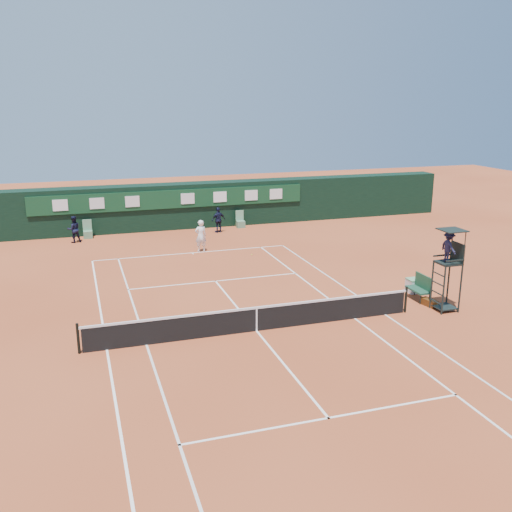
{
  "coord_description": "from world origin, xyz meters",
  "views": [
    {
      "loc": [
        -6.14,
        -18.98,
        8.43
      ],
      "look_at": [
        1.92,
        6.0,
        1.2
      ],
      "focal_mm": 40.0,
      "sensor_mm": 36.0,
      "label": 1
    }
  ],
  "objects": [
    {
      "name": "ground",
      "position": [
        0.0,
        0.0,
        0.0
      ],
      "size": [
        90.0,
        90.0,
        0.0
      ],
      "primitive_type": "plane",
      "color": "#B14E29",
      "rests_on": "ground"
    },
    {
      "name": "court_lines",
      "position": [
        0.0,
        0.0,
        0.01
      ],
      "size": [
        11.05,
        23.85,
        0.01
      ],
      "color": "silver",
      "rests_on": "ground"
    },
    {
      "name": "tennis_net",
      "position": [
        0.0,
        0.0,
        0.51
      ],
      "size": [
        12.9,
        0.1,
        1.1
      ],
      "color": "black",
      "rests_on": "ground"
    },
    {
      "name": "back_wall",
      "position": [
        0.0,
        18.74,
        1.51
      ],
      "size": [
        40.0,
        1.65,
        3.0
      ],
      "color": "black",
      "rests_on": "ground"
    },
    {
      "name": "linesman_chair_left",
      "position": [
        -5.5,
        17.48,
        0.32
      ],
      "size": [
        0.55,
        0.5,
        1.15
      ],
      "color": "#56845F",
      "rests_on": "ground"
    },
    {
      "name": "linesman_chair_right",
      "position": [
        4.5,
        17.48,
        0.32
      ],
      "size": [
        0.55,
        0.5,
        1.15
      ],
      "color": "#55815F",
      "rests_on": "ground"
    },
    {
      "name": "umpire_chair",
      "position": [
        8.06,
        -0.29,
        2.46
      ],
      "size": [
        0.96,
        0.95,
        3.42
      ],
      "color": "black",
      "rests_on": "ground"
    },
    {
      "name": "player_bench",
      "position": [
        7.86,
        1.17,
        0.6
      ],
      "size": [
        0.55,
        1.2,
        1.1
      ],
      "color": "#1A432F",
      "rests_on": "ground"
    },
    {
      "name": "tennis_bag",
      "position": [
        7.79,
        0.34,
        0.14
      ],
      "size": [
        0.46,
        0.81,
        0.29
      ],
      "primitive_type": "cube",
      "rotation": [
        0.0,
        0.0,
        0.17
      ],
      "color": "black",
      "rests_on": "ground"
    },
    {
      "name": "cooler",
      "position": [
        8.12,
        2.07,
        0.33
      ],
      "size": [
        0.57,
        0.57,
        0.65
      ],
      "color": "silver",
      "rests_on": "ground"
    },
    {
      "name": "tennis_ball",
      "position": [
        3.08,
        10.38,
        0.04
      ],
      "size": [
        0.08,
        0.08,
        0.08
      ],
      "primitive_type": "sphere",
      "color": "#C9D431",
      "rests_on": "ground"
    },
    {
      "name": "player",
      "position": [
        0.55,
        12.06,
        0.92
      ],
      "size": [
        0.7,
        0.49,
        1.84
      ],
      "primitive_type": "imported",
      "rotation": [
        0.0,
        0.0,
        3.23
      ],
      "color": "white",
      "rests_on": "ground"
    },
    {
      "name": "ball_kid_left",
      "position": [
        -6.31,
        16.54,
        0.82
      ],
      "size": [
        0.91,
        0.77,
        1.63
      ],
      "primitive_type": "imported",
      "rotation": [
        0.0,
        0.0,
        3.36
      ],
      "color": "black",
      "rests_on": "ground"
    },
    {
      "name": "ball_kid_right",
      "position": [
        2.72,
        16.46,
        0.83
      ],
      "size": [
        1.05,
        0.68,
        1.67
      ],
      "primitive_type": "imported",
      "rotation": [
        0.0,
        0.0,
        3.44
      ],
      "color": "black",
      "rests_on": "ground"
    }
  ]
}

